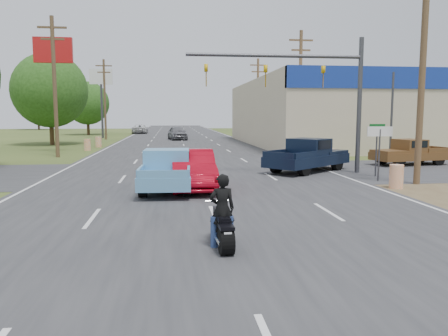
{
  "coord_description": "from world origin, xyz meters",
  "views": [
    {
      "loc": [
        -1.26,
        -4.93,
        3.01
      ],
      "look_at": [
        0.45,
        9.23,
        1.3
      ],
      "focal_mm": 35.0,
      "sensor_mm": 36.0,
      "label": 1
    }
  ],
  "objects": [
    {
      "name": "main_road",
      "position": [
        0.0,
        40.0,
        0.01
      ],
      "size": [
        15.0,
        180.0,
        0.02
      ],
      "primitive_type": "cube",
      "color": "#2D2D30",
      "rests_on": "ground"
    },
    {
      "name": "cross_road",
      "position": [
        0.0,
        18.0,
        0.01
      ],
      "size": [
        120.0,
        10.0,
        0.02
      ],
      "primitive_type": "cube",
      "color": "#2D2D30",
      "rests_on": "ground"
    },
    {
      "name": "utility_pole_1",
      "position": [
        9.5,
        13.0,
        5.32
      ],
      "size": [
        2.0,
        0.28,
        10.0
      ],
      "color": "#4C3823",
      "rests_on": "ground"
    },
    {
      "name": "utility_pole_2",
      "position": [
        9.5,
        31.0,
        5.32
      ],
      "size": [
        2.0,
        0.28,
        10.0
      ],
      "color": "#4C3823",
      "rests_on": "ground"
    },
    {
      "name": "utility_pole_3",
      "position": [
        9.5,
        49.0,
        5.32
      ],
      "size": [
        2.0,
        0.28,
        10.0
      ],
      "color": "#4C3823",
      "rests_on": "ground"
    },
    {
      "name": "utility_pole_5",
      "position": [
        -9.5,
        28.0,
        5.32
      ],
      "size": [
        2.0,
        0.28,
        10.0
      ],
      "color": "#4C3823",
      "rests_on": "ground"
    },
    {
      "name": "utility_pole_6",
      "position": [
        -9.5,
        52.0,
        5.32
      ],
      "size": [
        2.0,
        0.28,
        10.0
      ],
      "color": "#4C3823",
      "rests_on": "ground"
    },
    {
      "name": "tree_1",
      "position": [
        -13.5,
        42.0,
        5.57
      ],
      "size": [
        7.56,
        7.56,
        9.36
      ],
      "color": "#422D19",
      "rests_on": "ground"
    },
    {
      "name": "tree_2",
      "position": [
        -14.2,
        66.0,
        4.95
      ],
      "size": [
        6.72,
        6.72,
        8.32
      ],
      "color": "#422D19",
      "rests_on": "ground"
    },
    {
      "name": "tree_5",
      "position": [
        30.0,
        95.0,
        5.88
      ],
      "size": [
        7.98,
        7.98,
        9.88
      ],
      "color": "#422D19",
      "rests_on": "ground"
    },
    {
      "name": "tree_6",
      "position": [
        -30.0,
        95.0,
        6.51
      ],
      "size": [
        8.82,
        8.82,
        10.92
      ],
      "color": "#422D19",
      "rests_on": "ground"
    },
    {
      "name": "barrel_0",
      "position": [
        8.0,
        12.0,
        0.5
      ],
      "size": [
        0.56,
        0.56,
        1.0
      ],
      "primitive_type": "cylinder",
      "color": "orange",
      "rests_on": "ground"
    },
    {
      "name": "barrel_1",
      "position": [
        8.4,
        20.5,
        0.5
      ],
      "size": [
        0.56,
        0.56,
        1.0
      ],
      "primitive_type": "cylinder",
      "color": "orange",
      "rests_on": "ground"
    },
    {
      "name": "barrel_2",
      "position": [
        -8.5,
        34.0,
        0.5
      ],
      "size": [
        0.56,
        0.56,
        1.0
      ],
      "primitive_type": "cylinder",
      "color": "orange",
      "rests_on": "ground"
    },
    {
      "name": "barrel_3",
      "position": [
        -8.2,
        38.0,
        0.5
      ],
      "size": [
        0.56,
        0.56,
        1.0
      ],
      "primitive_type": "cylinder",
      "color": "orange",
      "rests_on": "ground"
    },
    {
      "name": "pole_sign_left_near",
      "position": [
        -10.5,
        32.0,
        7.17
      ],
      "size": [
        3.0,
        0.35,
        9.2
      ],
      "color": "#3F3F44",
      "rests_on": "ground"
    },
    {
      "name": "pole_sign_left_far",
      "position": [
        -10.5,
        56.0,
        7.17
      ],
      "size": [
        3.0,
        0.35,
        9.2
      ],
      "color": "#3F3F44",
      "rests_on": "ground"
    },
    {
      "name": "lane_sign",
      "position": [
        8.2,
        14.0,
        1.9
      ],
      "size": [
        1.2,
        0.08,
        2.52
      ],
      "color": "#3F3F44",
      "rests_on": "ground"
    },
    {
      "name": "street_name_sign",
      "position": [
        8.8,
        15.5,
        1.61
      ],
      "size": [
        0.8,
        0.08,
        2.61
      ],
      "color": "#3F3F44",
      "rests_on": "ground"
    },
    {
      "name": "signal_mast",
      "position": [
        5.82,
        17.0,
        4.8
      ],
      "size": [
        9.12,
        0.4,
        7.0
      ],
      "color": "#3F3F44",
      "rests_on": "ground"
    },
    {
      "name": "red_convertible",
      "position": [
        -0.39,
        12.94,
        0.8
      ],
      "size": [
        1.73,
        4.88,
        1.6
      ],
      "primitive_type": "imported",
      "rotation": [
        0.0,
        0.0,
        0.01
      ],
      "color": "#A50717",
      "rests_on": "ground"
    },
    {
      "name": "motorcycle",
      "position": [
        -0.13,
        4.7,
        0.44
      ],
      "size": [
        0.6,
        1.95,
        0.99
      ],
      "rotation": [
        0.0,
        0.0,
        0.05
      ],
      "color": "black",
      "rests_on": "ground"
    },
    {
      "name": "rider",
      "position": [
        -0.13,
        4.74,
        0.81
      ],
      "size": [
        0.61,
        0.42,
        1.61
      ],
      "primitive_type": "imported",
      "rotation": [
        0.0,
        0.0,
        3.19
      ],
      "color": "black",
      "rests_on": "ground"
    },
    {
      "name": "blue_pickup",
      "position": [
        -1.44,
        12.82,
        0.84
      ],
      "size": [
        2.16,
        5.1,
        1.66
      ],
      "rotation": [
        0.0,
        0.0,
        -0.05
      ],
      "color": "black",
      "rests_on": "ground"
    },
    {
      "name": "navy_pickup",
      "position": [
        6.13,
        17.85,
        0.91
      ],
      "size": [
        5.5,
        5.04,
        1.8
      ],
      "rotation": [
        0.0,
        0.0,
        -0.88
      ],
      "color": "black",
      "rests_on": "ground"
    },
    {
      "name": "brown_pickup",
      "position": [
        13.18,
        20.13,
        0.8
      ],
      "size": [
        5.03,
        2.7,
        1.58
      ],
      "rotation": [
        0.0,
        0.0,
        1.76
      ],
      "color": "black",
      "rests_on": "ground"
    },
    {
      "name": "distant_car_grey",
      "position": [
        -0.5,
        50.08,
        0.84
      ],
      "size": [
        2.7,
        5.19,
        1.69
      ],
      "primitive_type": "imported",
      "rotation": [
        0.0,
        0.0,
        0.15
      ],
      "color": "slate",
      "rests_on": "ground"
    },
    {
      "name": "distant_car_silver",
      "position": [
        0.0,
        61.07,
        0.65
      ],
      "size": [
        2.03,
        4.57,
        1.3
      ],
      "primitive_type": "imported",
      "rotation": [
        0.0,
        0.0,
        -0.05
      ],
      "color": "#B5B5BA",
      "rests_on": "ground"
    },
    {
      "name": "distant_car_white",
      "position": [
        -6.5,
        70.48,
        0.76
      ],
      "size": [
        2.58,
        5.48,
        1.51
      ],
      "primitive_type": "imported",
      "rotation": [
        0.0,
        0.0,
        3.15
      ],
      "color": "#BCBCBC",
      "rests_on": "ground"
    }
  ]
}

